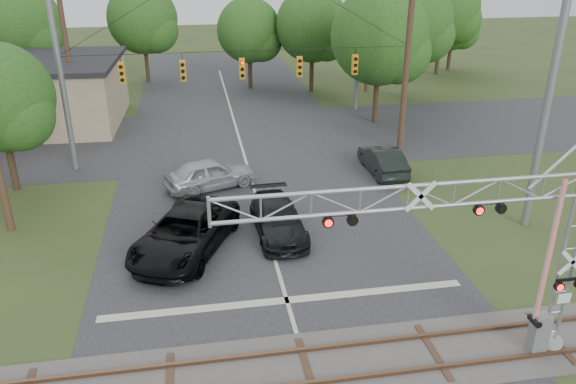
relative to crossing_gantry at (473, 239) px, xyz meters
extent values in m
cube|color=#252527|center=(-4.55, 8.35, -4.15)|extent=(14.00, 90.00, 0.02)
cube|color=#252527|center=(-4.55, 22.35, -4.15)|extent=(90.00, 12.00, 0.02)
cube|color=#4A4540|center=(-4.55, 0.35, -4.14)|extent=(90.00, 3.20, 0.05)
cube|color=brown|center=(-4.55, -0.37, -4.07)|extent=(90.00, 0.12, 0.14)
cube|color=brown|center=(-4.55, 1.07, -4.07)|extent=(90.00, 0.12, 0.14)
cylinder|color=gray|center=(3.13, 0.05, -4.02)|extent=(0.83, 0.83, 0.28)
cube|color=silver|center=(3.08, -0.22, -2.18)|extent=(0.42, 0.03, 0.32)
cube|color=slate|center=(2.57, -0.13, -3.47)|extent=(0.51, 0.42, 1.39)
cube|color=red|center=(2.34, -0.13, -0.65)|extent=(0.13, 0.08, 4.62)
cylinder|color=gray|center=(-14.05, 18.35, 1.59)|extent=(0.32, 0.32, 11.50)
cylinder|color=#3A291B|center=(4.95, 18.35, 1.59)|extent=(0.36, 0.36, 11.50)
cylinder|color=black|center=(-4.55, 18.35, 2.08)|extent=(19.00, 0.03, 0.03)
cube|color=orange|center=(-10.95, 18.35, 1.13)|extent=(0.30, 0.30, 1.10)
cube|color=orange|center=(-7.75, 18.35, 1.13)|extent=(0.30, 0.30, 1.10)
cube|color=orange|center=(-4.55, 18.35, 1.13)|extent=(0.30, 0.30, 1.10)
cube|color=orange|center=(-1.35, 18.35, 1.13)|extent=(0.30, 0.30, 1.10)
cube|color=orange|center=(1.85, 18.35, 1.13)|extent=(0.30, 0.30, 1.10)
imported|color=black|center=(-8.02, 8.04, -3.31)|extent=(5.16, 6.80, 1.71)
imported|color=black|center=(-4.07, 8.88, -3.45)|extent=(2.17, 4.97, 1.42)
imported|color=#9B9DA2|center=(-6.72, 14.43, -3.37)|extent=(4.98, 3.31, 1.58)
imported|color=black|center=(2.67, 14.90, -3.43)|extent=(1.61, 4.47, 1.47)
cylinder|color=gray|center=(5.75, 25.69, 0.11)|extent=(0.19, 0.19, 8.54)
cylinder|color=#3A291B|center=(-15.16, 26.46, 1.54)|extent=(0.34, 0.34, 11.41)
cylinder|color=gray|center=(4.81, 27.56, 1.73)|extent=(0.34, 0.34, 11.78)
cylinder|color=gray|center=(6.99, 7.85, 2.87)|extent=(0.34, 0.34, 14.07)
cylinder|color=#3A291B|center=(7.29, 32.87, 1.44)|extent=(0.34, 0.34, 11.21)
cylinder|color=#362718|center=(-20.19, 36.20, -2.14)|extent=(0.36, 0.36, 4.05)
sphere|color=#1A4F16|center=(-20.19, 36.20, 1.55)|extent=(6.26, 6.26, 6.26)
cylinder|color=#362718|center=(-16.57, 15.92, -2.45)|extent=(0.36, 0.36, 3.42)
cylinder|color=#362718|center=(-11.19, 39.78, -2.20)|extent=(0.36, 0.36, 3.93)
sphere|color=#1A4F16|center=(-11.19, 39.78, 1.38)|extent=(6.08, 6.08, 6.08)
cylinder|color=#362718|center=(-2.30, 35.70, -2.42)|extent=(0.36, 0.36, 3.48)
sphere|color=#1A4F16|center=(-2.30, 35.70, 0.74)|extent=(5.38, 5.38, 5.38)
cylinder|color=#362718|center=(2.69, 33.72, -2.23)|extent=(0.36, 0.36, 3.87)
sphere|color=#1A4F16|center=(2.69, 33.72, 1.30)|extent=(5.99, 5.99, 5.99)
cylinder|color=#362718|center=(5.19, 24.09, -2.05)|extent=(0.36, 0.36, 4.22)
sphere|color=#1A4F16|center=(5.19, 24.09, 1.78)|extent=(6.52, 6.52, 6.52)
cylinder|color=#362718|center=(9.64, 30.31, -2.01)|extent=(0.36, 0.36, 4.31)
sphere|color=#1A4F16|center=(9.64, 30.31, 1.92)|extent=(6.67, 6.67, 6.67)
cylinder|color=#362718|center=(15.93, 38.21, -2.01)|extent=(0.36, 0.36, 4.31)
sphere|color=#1A4F16|center=(15.93, 38.21, 1.91)|extent=(6.66, 6.66, 6.66)
cylinder|color=#362718|center=(17.89, 39.89, -2.61)|extent=(0.36, 0.36, 3.10)
sphere|color=#1A4F16|center=(17.89, 39.89, 0.21)|extent=(4.79, 4.79, 4.79)
camera|label=1|loc=(-7.34, -12.48, 7.44)|focal=35.00mm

